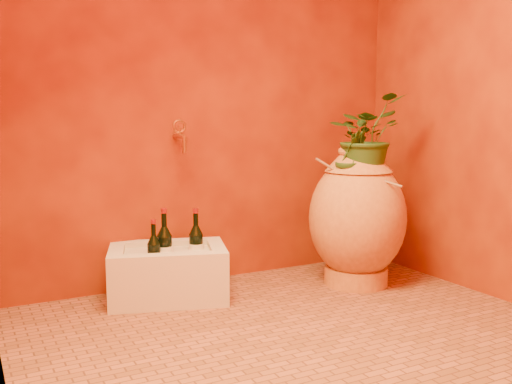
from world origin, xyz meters
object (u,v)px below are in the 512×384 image
wine_bottle_a (154,255)px  wall_tap (180,135)px  amphora (357,217)px  stone_basin (168,274)px  wine_bottle_b (165,249)px  wine_bottle_c (196,246)px

wine_bottle_a → wall_tap: bearing=41.2°
amphora → stone_basin: size_ratio=1.13×
amphora → wine_bottle_b: 1.14m
stone_basin → wine_bottle_b: 0.15m
amphora → wine_bottle_b: bearing=167.4°
wine_bottle_b → stone_basin: bearing=34.0°
amphora → wine_bottle_b: amphora is taller
wine_bottle_a → wine_bottle_c: wine_bottle_c is taller
amphora → stone_basin: bearing=166.5°
stone_basin → wine_bottle_a: wine_bottle_a is taller
wine_bottle_c → wall_tap: 0.64m
stone_basin → wine_bottle_a: 0.16m
wine_bottle_c → wall_tap: wall_tap is taller
amphora → wine_bottle_a: amphora is taller
wine_bottle_b → wine_bottle_c: bearing=1.6°
wine_bottle_a → wine_bottle_c: size_ratio=0.90×
wine_bottle_a → wine_bottle_c: bearing=9.2°
amphora → wine_bottle_b: size_ratio=2.35×
wine_bottle_c → wine_bottle_a: bearing=-170.8°
amphora → wine_bottle_b: (-1.11, 0.25, -0.12)m
stone_basin → wine_bottle_b: (-0.02, -0.01, 0.15)m
wine_bottle_c → wall_tap: (-0.02, 0.16, 0.62)m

